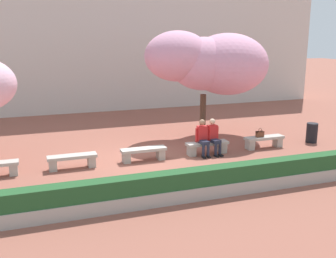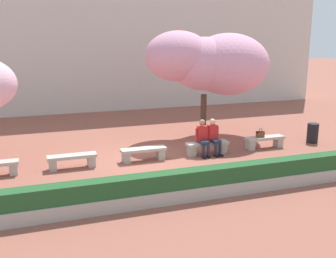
{
  "view_description": "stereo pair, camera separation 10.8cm",
  "coord_description": "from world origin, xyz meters",
  "px_view_note": "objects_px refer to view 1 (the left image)",
  "views": [
    {
      "loc": [
        -3.51,
        -12.38,
        4.17
      ],
      "look_at": [
        0.95,
        0.2,
        1.0
      ],
      "focal_mm": 42.0,
      "sensor_mm": 36.0,
      "label": 1
    },
    {
      "loc": [
        -3.41,
        -12.41,
        4.17
      ],
      "look_at": [
        0.95,
        0.2,
        1.0
      ],
      "focal_mm": 42.0,
      "sensor_mm": 36.0,
      "label": 2
    }
  ],
  "objects_px": {
    "stone_bench_near_west": "(72,160)",
    "stone_bench_near_east": "(207,146)",
    "stone_bench_center": "(144,153)",
    "cherry_tree_main": "(209,62)",
    "trash_bin": "(312,133)",
    "person_seated_left": "(203,136)",
    "person_seated_right": "(213,135)",
    "stone_bench_east_end": "(264,140)",
    "handbag": "(260,134)"
  },
  "relations": [
    {
      "from": "stone_bench_near_west",
      "to": "stone_bench_near_east",
      "type": "xyz_separation_m",
      "value": [
        4.77,
        0.0,
        0.0
      ]
    },
    {
      "from": "stone_bench_center",
      "to": "stone_bench_near_west",
      "type": "bearing_deg",
      "value": 180.0
    },
    {
      "from": "stone_bench_near_west",
      "to": "cherry_tree_main",
      "type": "relative_size",
      "value": 0.3
    },
    {
      "from": "stone_bench_center",
      "to": "trash_bin",
      "type": "relative_size",
      "value": 2.0
    },
    {
      "from": "person_seated_left",
      "to": "cherry_tree_main",
      "type": "distance_m",
      "value": 3.72
    },
    {
      "from": "stone_bench_center",
      "to": "person_seated_left",
      "type": "height_order",
      "value": "person_seated_left"
    },
    {
      "from": "stone_bench_near_west",
      "to": "person_seated_left",
      "type": "distance_m",
      "value": 4.58
    },
    {
      "from": "stone_bench_near_east",
      "to": "person_seated_right",
      "type": "bearing_deg",
      "value": -14.11
    },
    {
      "from": "stone_bench_near_east",
      "to": "person_seated_right",
      "type": "height_order",
      "value": "person_seated_right"
    },
    {
      "from": "stone_bench_east_end",
      "to": "person_seated_right",
      "type": "height_order",
      "value": "person_seated_right"
    },
    {
      "from": "person_seated_left",
      "to": "stone_bench_east_end",
      "type": "bearing_deg",
      "value": 1.18
    },
    {
      "from": "stone_bench_center",
      "to": "person_seated_right",
      "type": "relative_size",
      "value": 1.21
    },
    {
      "from": "stone_bench_center",
      "to": "trash_bin",
      "type": "height_order",
      "value": "trash_bin"
    },
    {
      "from": "stone_bench_near_west",
      "to": "stone_bench_center",
      "type": "xyz_separation_m",
      "value": [
        2.39,
        0.0,
        0.0
      ]
    },
    {
      "from": "stone_bench_near_east",
      "to": "person_seated_left",
      "type": "xyz_separation_m",
      "value": [
        -0.21,
        -0.05,
        0.4
      ]
    },
    {
      "from": "stone_bench_center",
      "to": "trash_bin",
      "type": "bearing_deg",
      "value": 0.6
    },
    {
      "from": "stone_bench_east_end",
      "to": "cherry_tree_main",
      "type": "relative_size",
      "value": 0.3
    },
    {
      "from": "stone_bench_east_end",
      "to": "person_seated_left",
      "type": "relative_size",
      "value": 1.21
    },
    {
      "from": "handbag",
      "to": "trash_bin",
      "type": "distance_m",
      "value": 2.47
    },
    {
      "from": "stone_bench_east_end",
      "to": "cherry_tree_main",
      "type": "bearing_deg",
      "value": 116.83
    },
    {
      "from": "person_seated_right",
      "to": "cherry_tree_main",
      "type": "bearing_deg",
      "value": 68.96
    },
    {
      "from": "stone_bench_near_west",
      "to": "handbag",
      "type": "height_order",
      "value": "handbag"
    },
    {
      "from": "person_seated_right",
      "to": "trash_bin",
      "type": "height_order",
      "value": "person_seated_right"
    },
    {
      "from": "stone_bench_center",
      "to": "stone_bench_east_end",
      "type": "distance_m",
      "value": 4.77
    },
    {
      "from": "stone_bench_east_end",
      "to": "person_seated_right",
      "type": "xyz_separation_m",
      "value": [
        -2.17,
        -0.05,
        0.4
      ]
    },
    {
      "from": "person_seated_left",
      "to": "handbag",
      "type": "height_order",
      "value": "person_seated_left"
    },
    {
      "from": "stone_bench_near_west",
      "to": "person_seated_left",
      "type": "relative_size",
      "value": 1.21
    },
    {
      "from": "handbag",
      "to": "trash_bin",
      "type": "relative_size",
      "value": 0.43
    },
    {
      "from": "trash_bin",
      "to": "stone_bench_center",
      "type": "bearing_deg",
      "value": -179.4
    },
    {
      "from": "stone_bench_east_end",
      "to": "cherry_tree_main",
      "type": "distance_m",
      "value": 3.91
    },
    {
      "from": "stone_bench_near_east",
      "to": "person_seated_right",
      "type": "relative_size",
      "value": 1.21
    },
    {
      "from": "stone_bench_center",
      "to": "handbag",
      "type": "relative_size",
      "value": 4.61
    },
    {
      "from": "stone_bench_center",
      "to": "person_seated_right",
      "type": "bearing_deg",
      "value": -1.17
    },
    {
      "from": "person_seated_left",
      "to": "stone_bench_near_west",
      "type": "bearing_deg",
      "value": 179.33
    },
    {
      "from": "stone_bench_near_west",
      "to": "handbag",
      "type": "bearing_deg",
      "value": 0.0
    },
    {
      "from": "stone_bench_near_east",
      "to": "stone_bench_east_end",
      "type": "xyz_separation_m",
      "value": [
        2.39,
        0.0,
        0.0
      ]
    },
    {
      "from": "cherry_tree_main",
      "to": "trash_bin",
      "type": "xyz_separation_m",
      "value": [
        3.48,
        -2.35,
        -2.72
      ]
    },
    {
      "from": "stone_bench_near_west",
      "to": "person_seated_right",
      "type": "xyz_separation_m",
      "value": [
        4.98,
        -0.05,
        0.4
      ]
    },
    {
      "from": "handbag",
      "to": "cherry_tree_main",
      "type": "xyz_separation_m",
      "value": [
        -1.02,
        2.42,
        2.54
      ]
    },
    {
      "from": "trash_bin",
      "to": "stone_bench_near_east",
      "type": "bearing_deg",
      "value": -179.09
    },
    {
      "from": "stone_bench_east_end",
      "to": "stone_bench_near_east",
      "type": "bearing_deg",
      "value": 180.0
    },
    {
      "from": "cherry_tree_main",
      "to": "trash_bin",
      "type": "distance_m",
      "value": 5.01
    },
    {
      "from": "stone_bench_center",
      "to": "stone_bench_east_end",
      "type": "bearing_deg",
      "value": 0.0
    },
    {
      "from": "person_seated_left",
      "to": "cherry_tree_main",
      "type": "relative_size",
      "value": 0.25
    },
    {
      "from": "person_seated_right",
      "to": "person_seated_left",
      "type": "bearing_deg",
      "value": -179.94
    },
    {
      "from": "trash_bin",
      "to": "person_seated_left",
      "type": "bearing_deg",
      "value": -178.5
    },
    {
      "from": "stone_bench_near_west",
      "to": "stone_bench_near_east",
      "type": "height_order",
      "value": "same"
    },
    {
      "from": "stone_bench_center",
      "to": "stone_bench_near_east",
      "type": "bearing_deg",
      "value": 0.0
    },
    {
      "from": "stone_bench_near_east",
      "to": "handbag",
      "type": "xyz_separation_m",
      "value": [
        2.18,
        0.0,
        0.28
      ]
    },
    {
      "from": "stone_bench_center",
      "to": "person_seated_right",
      "type": "xyz_separation_m",
      "value": [
        2.6,
        -0.05,
        0.4
      ]
    }
  ]
}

